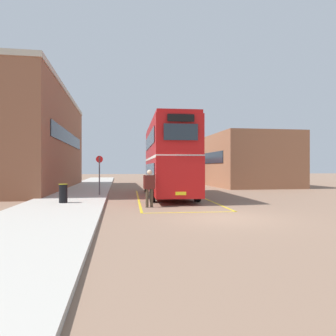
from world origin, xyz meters
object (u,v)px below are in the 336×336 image
single_deck_bus (175,170)px  litter_bin (63,193)px  pedestrian_boarding (149,185)px  double_decker_bus (168,158)px  bus_stop_sign (99,171)px

single_deck_bus → litter_bin: (-9.59, -22.14, -1.03)m
single_deck_bus → pedestrian_boarding: (-5.46, -23.48, -0.60)m
double_decker_bus → pedestrian_boarding: (-1.76, -5.42, -1.47)m
litter_bin → bus_stop_sign: size_ratio=0.38×
bus_stop_sign → single_deck_bus: bearing=65.7°
bus_stop_sign → litter_bin: bearing=-109.5°
double_decker_bus → single_deck_bus: (3.70, 18.06, -0.87)m
litter_bin → bus_stop_sign: bus_stop_sign is taller
pedestrian_boarding → litter_bin: size_ratio=1.90×
double_decker_bus → single_deck_bus: bearing=78.4°
single_deck_bus → pedestrian_boarding: size_ratio=4.98×
bus_stop_sign → double_decker_bus: bearing=-2.5°
double_decker_bus → pedestrian_boarding: double_decker_bus is taller
single_deck_bus → pedestrian_boarding: bearing=-103.1°
double_decker_bus → litter_bin: (-5.90, -4.08, -1.90)m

